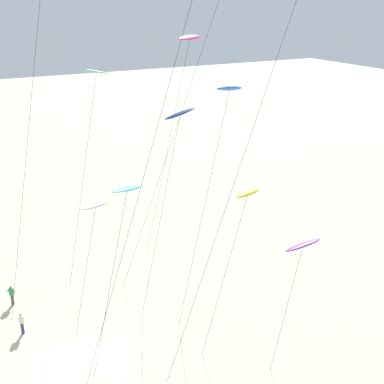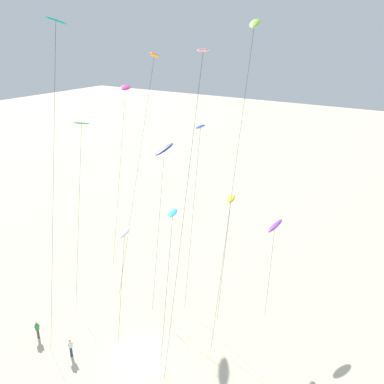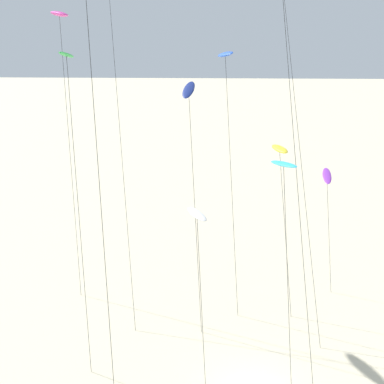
{
  "view_description": "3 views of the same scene",
  "coord_description": "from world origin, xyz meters",
  "px_view_note": "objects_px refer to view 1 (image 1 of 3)",
  "views": [
    {
      "loc": [
        26.88,
        -5.63,
        22.49
      ],
      "look_at": [
        -2.14,
        9.61,
        9.59
      ],
      "focal_mm": 46.45,
      "sensor_mm": 36.0,
      "label": 1
    },
    {
      "loc": [
        18.07,
        -20.06,
        25.07
      ],
      "look_at": [
        -1.94,
        11.26,
        10.54
      ],
      "focal_mm": 38.86,
      "sensor_mm": 36.0,
      "label": 2
    },
    {
      "loc": [
        -2.77,
        -20.72,
        19.51
      ],
      "look_at": [
        -3.6,
        7.41,
        9.02
      ],
      "focal_mm": 45.9,
      "sensor_mm": 36.0,
      "label": 3
    }
  ],
  "objects_px": {
    "kite_white": "(95,207)",
    "kite_yellow": "(247,194)",
    "kite_cyan": "(126,192)",
    "kite_navy": "(180,116)",
    "kite_blue": "(229,91)",
    "kite_green": "(95,80)",
    "kite_magenta": "(189,39)",
    "kite_flyer_nearest": "(22,323)",
    "kite_purple": "(303,246)",
    "kite_flyer_middle": "(12,295)"
  },
  "relations": [
    {
      "from": "kite_purple",
      "to": "kite_flyer_nearest",
      "type": "xyz_separation_m",
      "value": [
        -10.8,
        -15.74,
        -7.3
      ]
    },
    {
      "from": "kite_white",
      "to": "kite_blue",
      "type": "relative_size",
      "value": 0.56
    },
    {
      "from": "kite_green",
      "to": "kite_navy",
      "type": "bearing_deg",
      "value": 32.55
    },
    {
      "from": "kite_white",
      "to": "kite_yellow",
      "type": "bearing_deg",
      "value": 57.63
    },
    {
      "from": "kite_magenta",
      "to": "kite_cyan",
      "type": "bearing_deg",
      "value": -39.04
    },
    {
      "from": "kite_navy",
      "to": "kite_flyer_nearest",
      "type": "height_order",
      "value": "kite_navy"
    },
    {
      "from": "kite_navy",
      "to": "kite_flyer_nearest",
      "type": "distance_m",
      "value": 18.47
    },
    {
      "from": "kite_flyer_middle",
      "to": "kite_green",
      "type": "bearing_deg",
      "value": 98.31
    },
    {
      "from": "kite_cyan",
      "to": "kite_blue",
      "type": "bearing_deg",
      "value": 108.13
    },
    {
      "from": "kite_magenta",
      "to": "kite_white",
      "type": "height_order",
      "value": "kite_magenta"
    },
    {
      "from": "kite_blue",
      "to": "kite_cyan",
      "type": "bearing_deg",
      "value": -71.87
    },
    {
      "from": "kite_cyan",
      "to": "kite_blue",
      "type": "xyz_separation_m",
      "value": [
        -2.82,
        8.61,
        4.71
      ]
    },
    {
      "from": "kite_green",
      "to": "kite_flyer_nearest",
      "type": "distance_m",
      "value": 18.54
    },
    {
      "from": "kite_cyan",
      "to": "kite_blue",
      "type": "distance_m",
      "value": 10.21
    },
    {
      "from": "kite_magenta",
      "to": "kite_flyer_nearest",
      "type": "height_order",
      "value": "kite_magenta"
    },
    {
      "from": "kite_green",
      "to": "kite_yellow",
      "type": "relative_size",
      "value": 1.61
    },
    {
      "from": "kite_purple",
      "to": "kite_white",
      "type": "relative_size",
      "value": 0.89
    },
    {
      "from": "kite_yellow",
      "to": "kite_purple",
      "type": "distance_m",
      "value": 4.78
    },
    {
      "from": "kite_cyan",
      "to": "kite_purple",
      "type": "height_order",
      "value": "kite_cyan"
    },
    {
      "from": "kite_white",
      "to": "kite_navy",
      "type": "bearing_deg",
      "value": 95.6
    },
    {
      "from": "kite_purple",
      "to": "kite_white",
      "type": "distance_m",
      "value": 13.78
    },
    {
      "from": "kite_navy",
      "to": "kite_blue",
      "type": "xyz_separation_m",
      "value": [
        2.29,
        2.58,
        1.89
      ]
    },
    {
      "from": "kite_yellow",
      "to": "kite_purple",
      "type": "relative_size",
      "value": 1.26
    },
    {
      "from": "kite_green",
      "to": "kite_yellow",
      "type": "xyz_separation_m",
      "value": [
        12.32,
        5.84,
        -6.03
      ]
    },
    {
      "from": "kite_flyer_nearest",
      "to": "kite_yellow",
      "type": "bearing_deg",
      "value": 63.48
    },
    {
      "from": "kite_purple",
      "to": "kite_blue",
      "type": "xyz_separation_m",
      "value": [
        -7.55,
        -0.94,
        8.4
      ]
    },
    {
      "from": "kite_purple",
      "to": "kite_blue",
      "type": "distance_m",
      "value": 11.33
    },
    {
      "from": "kite_magenta",
      "to": "kite_yellow",
      "type": "bearing_deg",
      "value": -13.67
    },
    {
      "from": "kite_cyan",
      "to": "kite_blue",
      "type": "relative_size",
      "value": 0.72
    },
    {
      "from": "kite_navy",
      "to": "kite_blue",
      "type": "relative_size",
      "value": 0.89
    },
    {
      "from": "kite_green",
      "to": "kite_white",
      "type": "height_order",
      "value": "kite_green"
    },
    {
      "from": "kite_yellow",
      "to": "kite_blue",
      "type": "distance_m",
      "value": 7.11
    },
    {
      "from": "kite_cyan",
      "to": "kite_purple",
      "type": "relative_size",
      "value": 1.43
    },
    {
      "from": "kite_yellow",
      "to": "kite_blue",
      "type": "xyz_separation_m",
      "value": [
        -3.78,
        0.73,
        5.98
      ]
    },
    {
      "from": "kite_navy",
      "to": "kite_purple",
      "type": "xyz_separation_m",
      "value": [
        9.84,
        3.52,
        -6.51
      ]
    },
    {
      "from": "kite_magenta",
      "to": "kite_purple",
      "type": "distance_m",
      "value": 22.01
    },
    {
      "from": "kite_magenta",
      "to": "kite_white",
      "type": "bearing_deg",
      "value": -51.23
    },
    {
      "from": "kite_flyer_middle",
      "to": "kite_blue",
      "type": "bearing_deg",
      "value": 63.67
    },
    {
      "from": "kite_cyan",
      "to": "kite_navy",
      "type": "distance_m",
      "value": 8.39
    },
    {
      "from": "kite_blue",
      "to": "kite_flyer_nearest",
      "type": "distance_m",
      "value": 21.82
    },
    {
      "from": "kite_magenta",
      "to": "kite_flyer_nearest",
      "type": "relative_size",
      "value": 11.68
    },
    {
      "from": "kite_yellow",
      "to": "kite_magenta",
      "type": "bearing_deg",
      "value": 166.33
    },
    {
      "from": "kite_magenta",
      "to": "kite_flyer_nearest",
      "type": "xyz_separation_m",
      "value": [
        8.21,
        -17.77,
        -18.22
      ]
    },
    {
      "from": "kite_magenta",
      "to": "kite_purple",
      "type": "bearing_deg",
      "value": -6.11
    },
    {
      "from": "kite_green",
      "to": "kite_purple",
      "type": "xyz_separation_m",
      "value": [
        16.1,
        7.51,
        -8.45
      ]
    },
    {
      "from": "kite_purple",
      "to": "kite_blue",
      "type": "bearing_deg",
      "value": -172.9
    },
    {
      "from": "kite_purple",
      "to": "kite_flyer_middle",
      "type": "xyz_separation_m",
      "value": [
        -14.89,
        -15.77,
        -7.3
      ]
    },
    {
      "from": "kite_navy",
      "to": "kite_white",
      "type": "height_order",
      "value": "kite_navy"
    },
    {
      "from": "kite_flyer_middle",
      "to": "kite_magenta",
      "type": "bearing_deg",
      "value": 103.03
    },
    {
      "from": "kite_white",
      "to": "kite_flyer_middle",
      "type": "bearing_deg",
      "value": -135.7
    }
  ]
}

